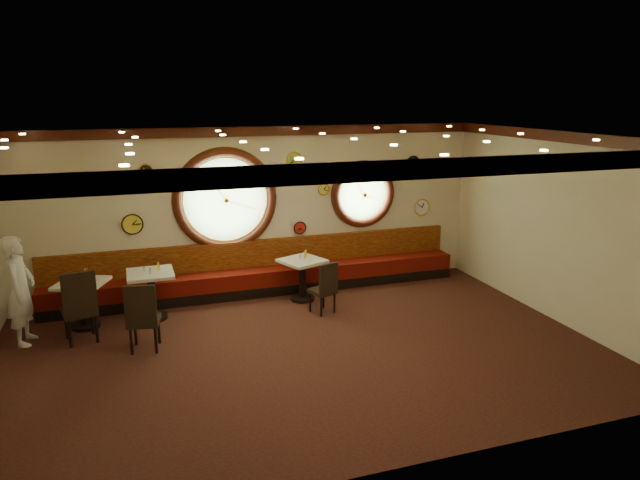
{
  "coord_description": "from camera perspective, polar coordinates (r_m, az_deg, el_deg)",
  "views": [
    {
      "loc": [
        -2.25,
        -7.63,
        3.78
      ],
      "look_at": [
        0.56,
        0.8,
        1.5
      ],
      "focal_mm": 32.0,
      "sensor_mm": 36.0,
      "label": 1
    }
  ],
  "objects": [
    {
      "name": "table_b",
      "position": [
        10.21,
        -16.51,
        -4.77
      ],
      "size": [
        0.78,
        0.78,
        0.84
      ],
      "color": "black",
      "rests_on": "floor"
    },
    {
      "name": "wall_clock_6",
      "position": [
        11.08,
        -2.6,
        8.0
      ],
      "size": [
        0.3,
        0.03,
        0.3
      ],
      "primitive_type": "cylinder",
      "rotation": [
        1.57,
        0.0,
        0.0
      ],
      "color": "#A4C83E",
      "rests_on": "wall_back"
    },
    {
      "name": "molding_right",
      "position": [
        10.18,
        23.15,
        9.48
      ],
      "size": [
        0.1,
        6.0,
        0.18
      ],
      "primitive_type": "cube",
      "color": "#3C140A",
      "rests_on": "wall_back"
    },
    {
      "name": "condiment_a_salt",
      "position": [
        10.18,
        -23.14,
        -3.49
      ],
      "size": [
        0.04,
        0.04,
        0.11
      ],
      "primitive_type": "cylinder",
      "color": "#BDBDC1",
      "rests_on": "table_a"
    },
    {
      "name": "condiment_b_pepper",
      "position": [
        10.01,
        -16.64,
        -3.0
      ],
      "size": [
        0.03,
        0.03,
        0.09
      ],
      "primitive_type": "cylinder",
      "color": "silver",
      "rests_on": "table_b"
    },
    {
      "name": "floor",
      "position": [
        8.81,
        -1.83,
        -11.03
      ],
      "size": [
        9.0,
        6.0,
        0.0
      ],
      "primitive_type": "cube",
      "color": "black",
      "rests_on": "ground"
    },
    {
      "name": "banquette_back",
      "position": [
        11.23,
        -6.15,
        -1.35
      ],
      "size": [
        8.0,
        0.1,
        0.55
      ],
      "primitive_type": "cube",
      "color": "#5C0D07",
      "rests_on": "wall_back"
    },
    {
      "name": "wall_clock_4",
      "position": [
        11.34,
        0.36,
        5.1
      ],
      "size": [
        0.22,
        0.03,
        0.22
      ],
      "primitive_type": "cylinder",
      "rotation": [
        1.57,
        0.0,
        0.0
      ],
      "color": "#D3CD46",
      "rests_on": "wall_back"
    },
    {
      "name": "condiment_a_bottle",
      "position": [
        10.21,
        -22.33,
        -3.14
      ],
      "size": [
        0.06,
        0.06,
        0.18
      ],
      "primitive_type": "cylinder",
      "color": "gold",
      "rests_on": "table_a"
    },
    {
      "name": "banquette_base",
      "position": [
        11.22,
        -5.82,
        -4.84
      ],
      "size": [
        8.0,
        0.55,
        0.2
      ],
      "primitive_type": "cube",
      "color": "black",
      "rests_on": "floor"
    },
    {
      "name": "wall_clock_5",
      "position": [
        12.04,
        9.27,
        7.62
      ],
      "size": [
        0.28,
        0.03,
        0.28
      ],
      "primitive_type": "cylinder",
      "rotation": [
        1.57,
        0.0,
        0.0
      ],
      "color": "black",
      "rests_on": "wall_back"
    },
    {
      "name": "banquette_seat",
      "position": [
        11.14,
        -5.85,
        -3.63
      ],
      "size": [
        8.0,
        0.55,
        0.3
      ],
      "primitive_type": "cube",
      "color": "#540C07",
      "rests_on": "banquette_base"
    },
    {
      "name": "porthole_left_frame",
      "position": [
        10.91,
        -9.44,
        4.01
      ],
      "size": [
        1.98,
        0.18,
        1.98
      ],
      "primitive_type": "torus",
      "rotation": [
        1.57,
        0.0,
        0.0
      ],
      "color": "#3C140A",
      "rests_on": "wall_back"
    },
    {
      "name": "porthole_right_frame",
      "position": [
        11.68,
        4.3,
        4.59
      ],
      "size": [
        1.38,
        0.18,
        1.38
      ],
      "primitive_type": "torus",
      "rotation": [
        1.57,
        0.0,
        0.0
      ],
      "color": "#3C140A",
      "rests_on": "wall_back"
    },
    {
      "name": "table_a",
      "position": [
        10.22,
        -22.61,
        -5.45
      ],
      "size": [
        0.95,
        0.95,
        0.8
      ],
      "color": "black",
      "rests_on": "floor"
    },
    {
      "name": "condiment_c_salt",
      "position": [
        10.61,
        -1.99,
        -1.74
      ],
      "size": [
        0.03,
        0.03,
        0.09
      ],
      "primitive_type": "cylinder",
      "color": "silver",
      "rests_on": "table_c"
    },
    {
      "name": "porthole_right_glass",
      "position": [
        11.69,
        4.27,
        4.6
      ],
      "size": [
        1.1,
        0.02,
        1.1
      ],
      "primitive_type": "cylinder",
      "rotation": [
        1.57,
        0.0,
        0.0
      ],
      "color": "#A1D27E",
      "rests_on": "wall_back"
    },
    {
      "name": "porthole_left_ring",
      "position": [
        10.88,
        -9.41,
        3.98
      ],
      "size": [
        1.61,
        0.03,
        1.61
      ],
      "primitive_type": "torus",
      "rotation": [
        1.57,
        0.0,
        0.0
      ],
      "color": "gold",
      "rests_on": "wall_back"
    },
    {
      "name": "ceiling",
      "position": [
        7.98,
        -2.02,
        10.21
      ],
      "size": [
        9.0,
        6.0,
        0.02
      ],
      "primitive_type": "cube",
      "color": "#B58C33",
      "rests_on": "wall_back"
    },
    {
      "name": "wall_clock_0",
      "position": [
        10.73,
        -23.42,
        5.55
      ],
      "size": [
        0.26,
        0.03,
        0.26
      ],
      "primitive_type": "cylinder",
      "rotation": [
        1.57,
        0.0,
        0.0
      ],
      "color": "#97D32A",
      "rests_on": "wall_back"
    },
    {
      "name": "chair_b",
      "position": [
        8.94,
        -17.35,
        -6.99
      ],
      "size": [
        0.53,
        0.53,
        0.67
      ],
      "rotation": [
        0.0,
        0.0,
        -0.18
      ],
      "color": "black",
      "rests_on": "floor"
    },
    {
      "name": "waiter",
      "position": [
        9.9,
        -27.75,
        -4.48
      ],
      "size": [
        0.49,
        0.68,
        1.72
      ],
      "primitive_type": "imported",
      "rotation": [
        0.0,
        0.0,
        1.44
      ],
      "color": "white",
      "rests_on": "floor"
    },
    {
      "name": "wall_clock_7",
      "position": [
        11.34,
        -2.04,
        1.22
      ],
      "size": [
        0.24,
        0.03,
        0.24
      ],
      "primitive_type": "cylinder",
      "rotation": [
        1.57,
        0.0,
        0.0
      ],
      "color": "red",
      "rests_on": "wall_back"
    },
    {
      "name": "wall_back",
      "position": [
        11.09,
        -6.34,
        2.96
      ],
      "size": [
        9.0,
        0.02,
        3.2
      ],
      "primitive_type": "cube",
      "color": "beige",
      "rests_on": "floor"
    },
    {
      "name": "condiment_b_bottle",
      "position": [
        10.17,
        -15.87,
        -2.54
      ],
      "size": [
        0.05,
        0.05,
        0.15
      ],
      "primitive_type": "cylinder",
      "color": "gold",
      "rests_on": "table_b"
    },
    {
      "name": "wall_clock_3",
      "position": [
        10.84,
        -18.25,
        1.51
      ],
      "size": [
        0.36,
        0.03,
        0.36
      ],
      "primitive_type": "cylinder",
      "rotation": [
        1.57,
        0.0,
        0.0
      ],
      "color": "yellow",
      "rests_on": "wall_back"
    },
    {
      "name": "porthole_right_ring",
      "position": [
        11.65,
        4.35,
        4.56
      ],
      "size": [
        1.09,
        0.03,
        1.09
      ],
      "primitive_type": "torus",
      "rotation": [
        1.57,
        0.0,
        0.0
      ],
      "color": "gold",
      "rests_on": "wall_back"
    },
    {
      "name": "condiment_a_pepper",
      "position": [
        10.05,
        -22.84,
        -3.69
      ],
      "size": [
        0.04,
        0.04,
        0.11
      ],
      "primitive_type": "cylinder",
      "color": "silver",
      "rests_on": "table_a"
    },
    {
      "name": "condiment_c_pepper",
      "position": [
        10.55,
        -1.6,
        -1.83
      ],
      "size": [
        0.03,
        0.03,
        0.09
      ],
      "primitive_type": "cylinder",
      "color": "silver",
      "rests_on": "table_c"
    },
    {
      "name": "wall_front",
      "position": [
        5.59,
        6.96,
        -8.67
      ],
      "size": [
        9.0,
        0.02,
        3.2
      ],
      "primitive_type": "cube",
      "color": "beige",
      "rests_on": "floor"
    },
    {
      "name": "chair_a",
      "position": [
        9.55,
        -22.92,
        -5.76
      ],
      "size": [
        0.59,
        0.59,
        0.73
      ],
      "rotation": [
        0.0,
        0.0,
        0.22
      ],
      "color": "black",
      "rests_on": "floor"
    },
    {
      "name": "table_c",
      "position": [
        10.7,
        -1.79,
        -3.47
      ],
      "size": [
        0.94,
        0.94,
        0.79
      ],
      "color": "black",
      "rests_on": "floor"
    },
    {
      "name": "porthole_left_glass",
      "position": [
        10.93,
        -9.45,
        4.02
      ],
      "size": [
        1.66,
        0.02,
        1.66
      ],
      "primitive_type": "cylinder",
      "rotation": [
        1.57,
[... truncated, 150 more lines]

